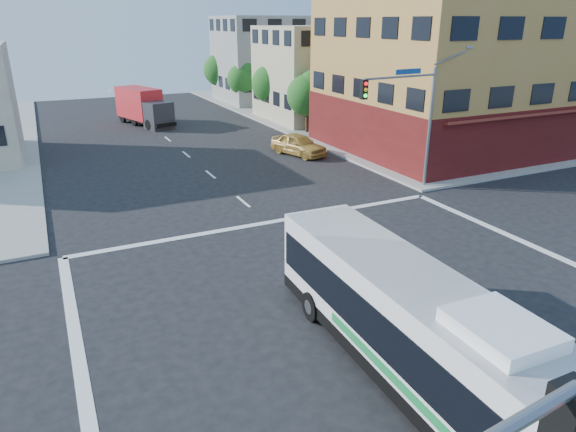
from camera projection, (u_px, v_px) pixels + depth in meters
name	position (u px, v px, depth m)	size (l,w,h in m)	color
ground	(379.00, 314.00, 17.52)	(120.00, 120.00, 0.00)	black
sidewalk_ne	(452.00, 105.00, 61.14)	(50.00, 50.00, 0.15)	#99978D
corner_building_ne	(461.00, 70.00, 39.08)	(18.10, 15.44, 14.00)	#B57B41
building_east_near	(326.00, 73.00, 51.43)	(12.06, 10.06, 9.00)	tan
building_east_far	(270.00, 59.00, 63.05)	(12.06, 10.06, 10.00)	gray
signal_mast_ne	(409.00, 106.00, 28.37)	(7.91, 1.13, 8.07)	slate
street_tree_a	(309.00, 92.00, 44.60)	(3.60, 3.60, 5.53)	#372214
street_tree_b	(272.00, 81.00, 51.28)	(3.80, 3.80, 5.79)	#372214
street_tree_c	(243.00, 77.00, 58.13)	(3.40, 3.40, 5.29)	#372214
street_tree_d	(220.00, 68.00, 64.73)	(4.00, 4.00, 6.03)	#372214
transit_bus	(412.00, 325.00, 13.90)	(2.83, 11.66, 3.43)	black
box_truck	(144.00, 108.00, 49.08)	(4.37, 7.91, 3.42)	#2A2A30
parked_car	(299.00, 144.00, 38.20)	(1.87, 4.66, 1.59)	#BD923E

